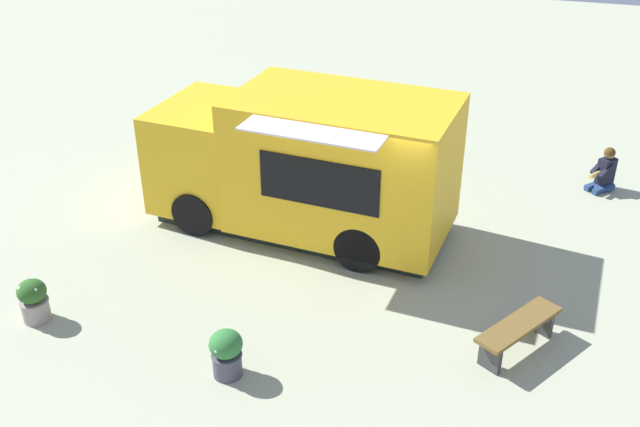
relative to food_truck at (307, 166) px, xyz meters
name	(u,v)px	position (x,y,z in m)	size (l,w,h in m)	color
ground_plane	(359,249)	(-1.09, 0.48, -1.22)	(40.00, 40.00, 0.00)	#ADB294
food_truck	(307,166)	(0.00, 0.00, 0.00)	(5.47, 3.14, 2.55)	yellow
person_customer	(604,173)	(-5.19, -3.15, -0.88)	(0.70, 0.74, 0.90)	navy
planter_flowering_near	(33,300)	(3.04, 3.83, -0.87)	(0.43, 0.43, 0.69)	gray
planter_flowering_far	(226,352)	(-0.19, 4.12, -0.84)	(0.46, 0.46, 0.72)	#4B4957
plaza_bench	(518,330)	(-3.89, 2.46, -0.87)	(1.14, 1.48, 0.48)	brown
trash_bin	(213,127)	(3.07, -2.69, -0.71)	(0.51, 0.51, 1.02)	#265931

